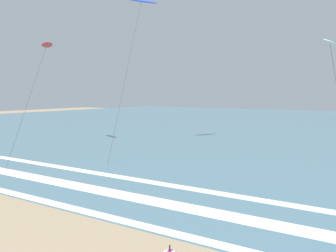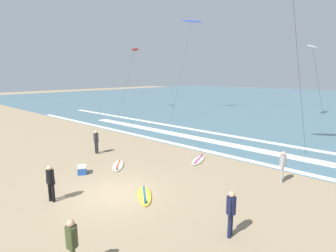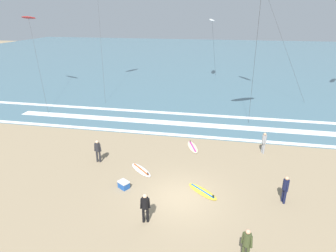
% 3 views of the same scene
% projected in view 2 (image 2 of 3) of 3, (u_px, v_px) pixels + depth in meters
% --- Properties ---
extents(ground_plane, '(160.00, 160.00, 0.00)m').
position_uv_depth(ground_plane, '(115.00, 194.00, 12.19)').
color(ground_plane, '#937F60').
extents(wave_foam_shoreline, '(49.16, 0.53, 0.01)m').
position_uv_depth(wave_foam_shoreline, '(197.00, 149.00, 19.49)').
color(wave_foam_shoreline, white).
rests_on(wave_foam_shoreline, ocean_surface).
extents(wave_foam_mid_break, '(37.03, 1.08, 0.01)m').
position_uv_depth(wave_foam_mid_break, '(246.00, 148.00, 19.69)').
color(wave_foam_mid_break, white).
rests_on(wave_foam_mid_break, ocean_surface).
extents(wave_foam_outer_break, '(57.95, 0.67, 0.01)m').
position_uv_depth(wave_foam_outer_break, '(267.00, 142.00, 21.39)').
color(wave_foam_outer_break, white).
rests_on(wave_foam_outer_break, ocean_surface).
extents(surfer_left_far, '(0.51, 0.32, 1.60)m').
position_uv_depth(surfer_left_far, '(50.00, 180.00, 11.28)').
color(surfer_left_far, black).
rests_on(surfer_left_far, ground).
extents(surfer_foreground_main, '(0.51, 0.32, 1.60)m').
position_uv_depth(surfer_foreground_main, '(96.00, 140.00, 18.20)').
color(surfer_foreground_main, '#232328').
rests_on(surfer_foreground_main, ground).
extents(surfer_left_near, '(0.32, 0.51, 1.60)m').
position_uv_depth(surfer_left_near, '(231.00, 210.00, 8.82)').
color(surfer_left_near, '#141938').
rests_on(surfer_left_near, ground).
extents(surfer_mid_group, '(0.32, 0.51, 1.60)m').
position_uv_depth(surfer_mid_group, '(283.00, 164.00, 13.32)').
color(surfer_mid_group, gray).
rests_on(surfer_mid_group, ground).
extents(surfer_right_near, '(0.49, 0.33, 1.60)m').
position_uv_depth(surfer_right_near, '(72.00, 242.00, 7.13)').
color(surfer_right_near, '#384223').
rests_on(surfer_right_near, ground).
extents(surfboard_foreground_flat, '(1.94, 1.87, 0.25)m').
position_uv_depth(surfboard_foreground_flat, '(118.00, 165.00, 15.85)').
color(surfboard_foreground_flat, silver).
rests_on(surfboard_foreground_flat, ground).
extents(surfboard_near_water, '(2.00, 1.80, 0.25)m').
position_uv_depth(surfboard_near_water, '(144.00, 195.00, 11.95)').
color(surfboard_near_water, yellow).
rests_on(surfboard_near_water, ground).
extents(surfboard_left_pile, '(1.29, 2.18, 0.25)m').
position_uv_depth(surfboard_left_pile, '(198.00, 160.00, 16.83)').
color(surfboard_left_pile, beige).
rests_on(surfboard_left_pile, ground).
extents(kite_white_high_left, '(1.24, 6.37, 8.72)m').
position_uv_depth(kite_white_high_left, '(313.00, 47.00, 31.53)').
color(kite_white_high_left, white).
rests_on(kite_white_high_left, ground).
extents(kite_blue_mid_center, '(4.43, 9.70, 12.69)m').
position_uv_depth(kite_blue_mid_center, '(192.00, 22.00, 36.77)').
color(kite_blue_mid_center, blue).
rests_on(kite_blue_mid_center, ground).
extents(kite_red_far_right, '(8.20, 9.72, 9.11)m').
position_uv_depth(kite_red_far_right, '(135.00, 50.00, 39.54)').
color(kite_red_far_right, red).
rests_on(kite_red_far_right, ground).
extents(cooler_box, '(0.76, 0.71, 0.44)m').
position_uv_depth(cooler_box, '(82.00, 170.00, 14.61)').
color(cooler_box, '#1E4C9E').
rests_on(cooler_box, ground).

